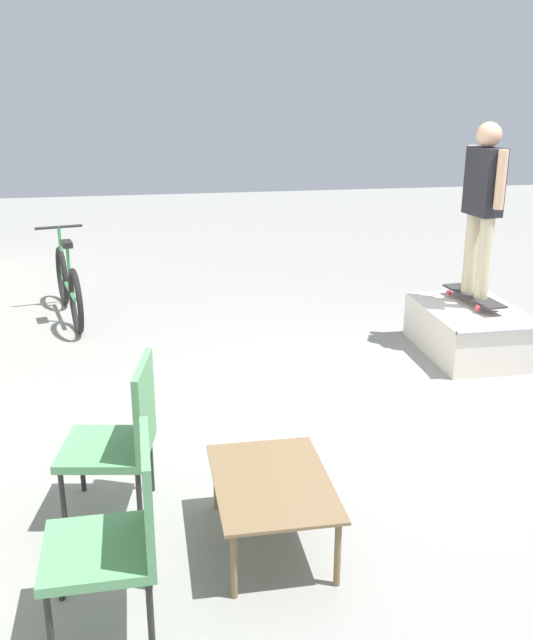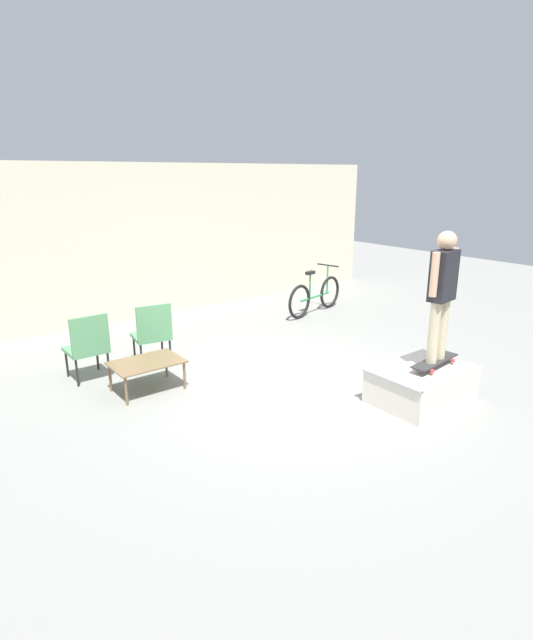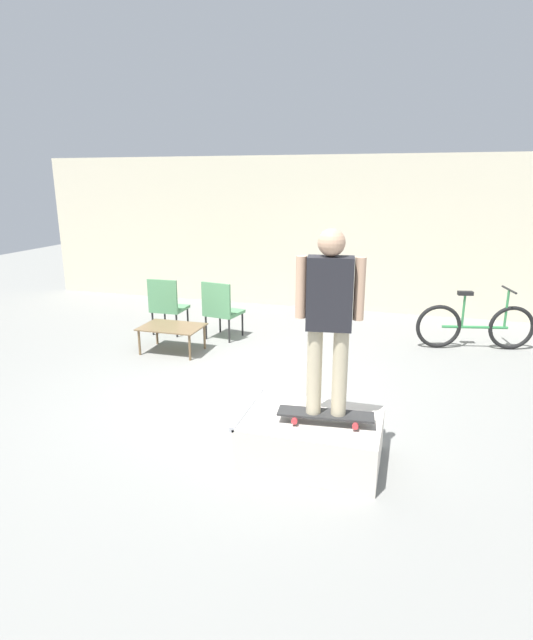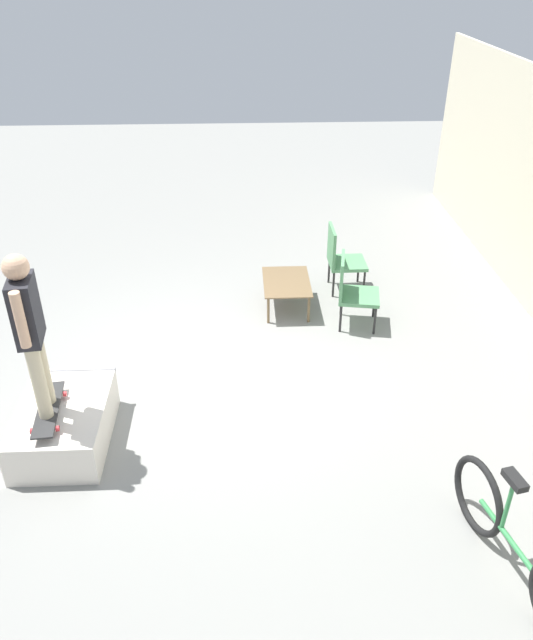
% 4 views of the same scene
% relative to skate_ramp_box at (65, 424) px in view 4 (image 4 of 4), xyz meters
% --- Properties ---
extents(ground_plane, '(24.00, 24.00, 0.00)m').
position_rel_skate_ramp_box_xyz_m(ground_plane, '(-1.12, 1.27, -0.22)').
color(ground_plane, gray).
extents(skate_ramp_box, '(1.27, 0.86, 0.47)m').
position_rel_skate_ramp_box_xyz_m(skate_ramp_box, '(0.00, 0.00, 0.00)').
color(skate_ramp_box, silver).
rests_on(skate_ramp_box, ground_plane).
extents(skateboard_on_ramp, '(0.87, 0.32, 0.07)m').
position_rel_skate_ramp_box_xyz_m(skateboard_on_ramp, '(0.14, -0.07, 0.30)').
color(skateboard_on_ramp, '#2D2D2D').
rests_on(skateboard_on_ramp, skate_ramp_box).
extents(person_skater, '(0.57, 0.25, 1.62)m').
position_rel_skate_ramp_box_xyz_m(person_skater, '(0.14, -0.07, 1.26)').
color(person_skater, '#C6B793').
rests_on(person_skater, skateboard_on_ramp).
extents(coffee_table, '(0.92, 0.64, 0.41)m').
position_rel_skate_ramp_box_xyz_m(coffee_table, '(-2.64, 2.43, 0.14)').
color(coffee_table, brown).
rests_on(coffee_table, ground_plane).
extents(patio_chair_left, '(0.53, 0.53, 0.97)m').
position_rel_skate_ramp_box_xyz_m(patio_chair_left, '(-3.13, 3.24, 0.30)').
color(patio_chair_left, black).
rests_on(patio_chair_left, ground_plane).
extents(patio_chair_right, '(0.60, 0.60, 0.97)m').
position_rel_skate_ramp_box_xyz_m(patio_chair_right, '(-2.16, 3.24, 0.30)').
color(patio_chair_right, black).
rests_on(patio_chair_right, ground_plane).
extents(bicycle, '(1.76, 0.57, 0.96)m').
position_rel_skate_ramp_box_xyz_m(bicycle, '(1.78, 3.89, 0.15)').
color(bicycle, black).
rests_on(bicycle, ground_plane).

